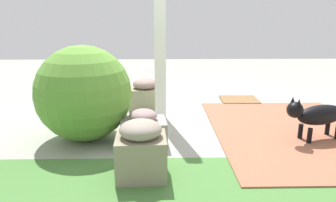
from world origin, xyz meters
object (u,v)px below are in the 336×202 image
at_px(stone_planter_nearest, 145,95).
at_px(stone_planter_far, 141,150).
at_px(stone_planter_mid, 143,129).
at_px(doormat, 239,100).
at_px(dog, 317,115).
at_px(porch_pillar, 160,31).
at_px(round_shrub, 84,93).
at_px(terracotta_pot_spiky, 75,88).

bearing_deg(stone_planter_nearest, stone_planter_far, 91.81).
relative_size(stone_planter_mid, stone_planter_far, 1.01).
xyz_separation_m(stone_planter_nearest, doormat, (-1.46, -0.40, -0.19)).
height_order(stone_planter_far, dog, dog).
xyz_separation_m(porch_pillar, round_shrub, (0.80, 0.65, -0.61)).
bearing_deg(doormat, stone_planter_far, 59.64).
relative_size(terracotta_pot_spiky, dog, 0.89).
xyz_separation_m(dog, doormat, (0.41, -1.64, -0.27)).
height_order(stone_planter_nearest, stone_planter_far, stone_planter_far).
distance_m(dog, doormat, 1.72).
relative_size(round_shrub, terracotta_pot_spiky, 1.57).
relative_size(stone_planter_mid, dog, 0.69).
relative_size(stone_planter_nearest, doormat, 0.85).
distance_m(terracotta_pot_spiky, doormat, 2.50).
xyz_separation_m(stone_planter_mid, dog, (-1.82, -0.06, 0.12)).
bearing_deg(stone_planter_far, doormat, -120.36).
distance_m(porch_pillar, round_shrub, 1.20).
relative_size(stone_planter_nearest, dog, 0.68).
xyz_separation_m(stone_planter_mid, stone_planter_far, (-0.02, 0.68, 0.07)).
bearing_deg(stone_planter_far, terracotta_pot_spiky, -62.07).
bearing_deg(round_shrub, porch_pillar, -141.07).
bearing_deg(terracotta_pot_spiky, porch_pillar, 157.68).
bearing_deg(round_shrub, stone_planter_far, 127.25).
distance_m(stone_planter_mid, terracotta_pot_spiky, 1.69).
relative_size(porch_pillar, stone_planter_far, 4.55).
height_order(stone_planter_far, round_shrub, round_shrub).
height_order(stone_planter_mid, dog, dog).
bearing_deg(dog, round_shrub, -2.74).
xyz_separation_m(porch_pillar, stone_planter_mid, (0.17, 0.82, -0.95)).
bearing_deg(round_shrub, stone_planter_nearest, -117.43).
relative_size(stone_planter_mid, doormat, 0.87).
bearing_deg(stone_planter_mid, stone_planter_far, 91.64).
relative_size(stone_planter_nearest, stone_planter_mid, 0.98).
bearing_deg(stone_planter_far, stone_planter_nearest, -88.19).
bearing_deg(round_shrub, doormat, -143.23).
distance_m(stone_planter_nearest, terracotta_pot_spiky, 1.00).
xyz_separation_m(stone_planter_nearest, stone_planter_far, (-0.06, 1.98, 0.03)).
bearing_deg(dog, stone_planter_mid, 1.74).
height_order(stone_planter_nearest, dog, dog).
distance_m(stone_planter_far, terracotta_pot_spiky, 2.27).
xyz_separation_m(stone_planter_far, doormat, (-1.39, -2.38, -0.22)).
relative_size(stone_planter_far, round_shrub, 0.49).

